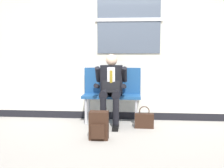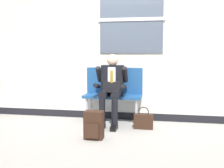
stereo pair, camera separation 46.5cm
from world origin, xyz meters
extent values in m
plane|color=#9E9991|center=(0.00, 0.00, 0.00)|extent=(18.00, 18.00, 0.00)
cube|color=beige|center=(0.00, 0.66, 1.97)|extent=(5.74, 0.12, 1.66)
cube|color=silver|center=(0.00, 0.66, 0.64)|extent=(5.74, 0.12, 1.00)
cube|color=black|center=(0.00, 0.66, 0.07)|extent=(5.74, 0.14, 0.14)
cube|color=#4C5666|center=(0.25, 0.59, 1.92)|extent=(1.19, 0.02, 1.26)
cube|color=silver|center=(0.25, 0.58, 1.92)|extent=(1.27, 0.03, 0.06)
cube|color=navy|center=(-0.05, 0.31, 0.50)|extent=(1.07, 0.42, 0.05)
cube|color=navy|center=(-0.05, 0.49, 0.77)|extent=(1.07, 0.04, 0.49)
cylinder|color=#B7B7BC|center=(-0.50, 0.16, 0.24)|extent=(0.05, 0.05, 0.47)
cylinder|color=#B7B7BC|center=(-0.50, 0.46, 0.24)|extent=(0.05, 0.05, 0.47)
cylinder|color=#B7B7BC|center=(0.40, 0.16, 0.24)|extent=(0.05, 0.05, 0.47)
cylinder|color=#B7B7BC|center=(0.40, 0.46, 0.24)|extent=(0.05, 0.05, 0.47)
cylinder|color=black|center=(-0.16, 0.10, 0.57)|extent=(0.15, 0.40, 0.15)
cylinder|color=black|center=(-0.16, -0.09, 0.26)|extent=(0.11, 0.11, 0.52)
cube|color=black|center=(-0.16, -0.15, 0.04)|extent=(0.10, 0.26, 0.07)
cylinder|color=black|center=(0.06, 0.10, 0.57)|extent=(0.15, 0.40, 0.15)
cylinder|color=black|center=(0.06, -0.09, 0.26)|extent=(0.11, 0.11, 0.52)
cube|color=black|center=(0.06, -0.15, 0.04)|extent=(0.10, 0.26, 0.07)
cube|color=black|center=(-0.05, 0.31, 0.80)|extent=(0.40, 0.18, 0.55)
cube|color=silver|center=(-0.05, 0.21, 0.85)|extent=(0.14, 0.01, 0.38)
cube|color=olive|center=(-0.05, 0.20, 0.82)|extent=(0.05, 0.01, 0.33)
sphere|color=beige|center=(-0.05, 0.31, 1.17)|extent=(0.21, 0.21, 0.21)
cylinder|color=black|center=(-0.29, 0.24, 0.91)|extent=(0.09, 0.25, 0.30)
cylinder|color=black|center=(-0.29, 0.07, 0.72)|extent=(0.08, 0.27, 0.12)
cylinder|color=black|center=(0.19, 0.24, 0.91)|extent=(0.09, 0.25, 0.30)
cylinder|color=black|center=(0.19, 0.07, 0.72)|extent=(0.08, 0.27, 0.12)
cube|color=black|center=(-0.05, 0.07, 0.62)|extent=(0.32, 0.22, 0.02)
cube|color=black|center=(-0.05, 0.20, 0.73)|extent=(0.32, 0.08, 0.21)
cube|color=#331E14|center=(-0.15, -0.69, 0.21)|extent=(0.28, 0.18, 0.43)
cube|color=#331E14|center=(-0.15, -0.80, 0.15)|extent=(0.20, 0.04, 0.21)
cube|color=#331E14|center=(0.54, -0.01, 0.13)|extent=(0.33, 0.11, 0.25)
torus|color=#331E14|center=(0.54, -0.01, 0.29)|extent=(0.18, 0.02, 0.18)
camera|label=1|loc=(0.39, -4.61, 1.28)|focal=43.31mm
camera|label=2|loc=(0.85, -4.54, 1.28)|focal=43.31mm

